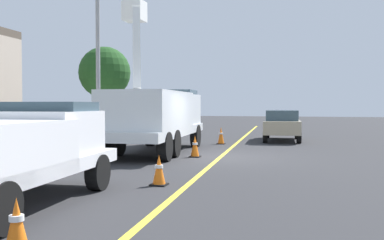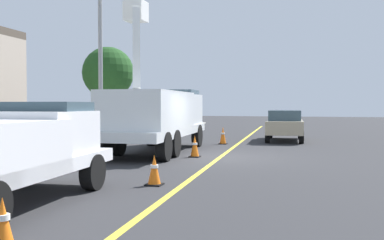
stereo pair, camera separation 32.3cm
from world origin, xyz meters
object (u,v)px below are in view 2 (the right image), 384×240
(traffic_signal_mast, at_px, (84,16))
(utility_bucket_truck, at_px, (157,114))
(traffic_cone_mid_rear, at_px, (195,146))
(passing_minivan, at_px, (285,123))
(traffic_cone_leading, at_px, (3,224))
(traffic_cone_trailing, at_px, (223,136))
(traffic_cone_mid_front, at_px, (154,170))
(service_pickup_truck, at_px, (6,149))

(traffic_signal_mast, bearing_deg, utility_bucket_truck, -109.18)
(utility_bucket_truck, distance_m, traffic_cone_mid_rear, 2.71)
(passing_minivan, distance_m, traffic_signal_mast, 11.97)
(passing_minivan, relative_size, traffic_cone_leading, 6.61)
(traffic_cone_trailing, relative_size, traffic_signal_mast, 0.10)
(traffic_cone_leading, xyz_separation_m, traffic_signal_mast, (14.04, 6.59, 5.85))
(traffic_cone_trailing, bearing_deg, traffic_cone_mid_front, -176.43)
(utility_bucket_truck, relative_size, traffic_cone_trailing, 9.50)
(traffic_cone_mid_front, bearing_deg, passing_minivan, -8.17)
(traffic_cone_mid_rear, xyz_separation_m, traffic_signal_mast, (2.82, 6.22, 5.81))
(utility_bucket_truck, relative_size, traffic_signal_mast, 0.94)
(traffic_cone_leading, bearing_deg, passing_minivan, -6.75)
(service_pickup_truck, relative_size, traffic_cone_mid_front, 7.55)
(passing_minivan, bearing_deg, service_pickup_truck, 166.87)
(traffic_cone_mid_rear, xyz_separation_m, traffic_cone_trailing, (5.77, 0.12, 0.03))
(traffic_cone_mid_rear, bearing_deg, passing_minivan, -17.34)
(passing_minivan, xyz_separation_m, traffic_cone_trailing, (-3.01, 2.86, -0.54))
(traffic_cone_trailing, xyz_separation_m, traffic_signal_mast, (-2.95, 6.11, 5.79))
(traffic_cone_mid_front, bearing_deg, service_pickup_truck, 145.40)
(traffic_cone_mid_rear, distance_m, traffic_signal_mast, 8.97)
(service_pickup_truck, distance_m, traffic_cone_trailing, 14.74)
(service_pickup_truck, xyz_separation_m, passing_minivan, (17.68, -4.13, -0.15))
(service_pickup_truck, relative_size, traffic_signal_mast, 0.64)
(utility_bucket_truck, height_order, traffic_cone_mid_front, utility_bucket_truck)
(traffic_cone_leading, height_order, traffic_cone_mid_front, traffic_cone_mid_front)
(traffic_cone_mid_front, bearing_deg, traffic_cone_leading, 177.30)
(utility_bucket_truck, distance_m, traffic_cone_trailing, 4.95)
(traffic_cone_leading, height_order, traffic_cone_mid_rear, traffic_cone_mid_rear)
(traffic_cone_mid_rear, relative_size, traffic_cone_trailing, 0.94)
(traffic_cone_leading, relative_size, traffic_cone_mid_front, 0.98)
(traffic_cone_leading, height_order, traffic_cone_trailing, traffic_cone_trailing)
(traffic_cone_mid_rear, bearing_deg, traffic_signal_mast, 65.62)
(traffic_cone_mid_rear, height_order, traffic_signal_mast, traffic_signal_mast)
(traffic_cone_mid_front, relative_size, traffic_cone_trailing, 0.86)
(utility_bucket_truck, xyz_separation_m, traffic_cone_mid_rear, (-1.36, -2.01, -1.21))
(service_pickup_truck, relative_size, traffic_cone_trailing, 6.51)
(traffic_cone_trailing, distance_m, traffic_signal_mast, 8.91)
(traffic_cone_mid_front, xyz_separation_m, traffic_cone_mid_rear, (6.00, 0.62, 0.03))
(service_pickup_truck, xyz_separation_m, traffic_cone_mid_front, (2.90, -2.00, -0.75))
(utility_bucket_truck, height_order, traffic_cone_mid_rear, utility_bucket_truck)
(traffic_cone_mid_front, bearing_deg, traffic_cone_mid_rear, 5.88)
(traffic_signal_mast, bearing_deg, traffic_cone_trailing, -64.23)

